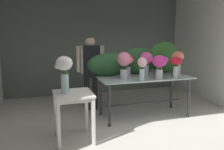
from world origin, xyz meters
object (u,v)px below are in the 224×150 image
Objects in this scene: vase_magenta_roses at (160,64)px; vase_sunset_dahlias at (159,63)px; vase_blush_freesia at (142,66)px; vase_white_roses_tall at (64,70)px; vase_rosy_carnations at (124,62)px; vase_scarlet_stock at (128,63)px; florist at (91,65)px; vase_coral_hydrangea at (178,61)px; vase_crimson_snapdragons at (176,64)px; display_table_glass at (144,83)px; side_table_white at (73,100)px; vase_fuchsia_lilies at (146,61)px.

vase_sunset_dahlias is at bearing 62.55° from vase_magenta_roses.
vase_white_roses_tall reaches higher than vase_blush_freesia.
vase_rosy_carnations is 0.31m from vase_scarlet_stock.
vase_white_roses_tall reaches higher than vase_magenta_roses.
vase_coral_hydrangea is at bearing -25.30° from florist.
vase_rosy_carnations is at bearing 169.42° from vase_crimson_snapdragons.
vase_crimson_snapdragons is 0.71× the size of vase_white_roses_tall.
vase_white_roses_tall is at bearing -157.08° from display_table_glass.
display_table_glass is at bearing -23.96° from vase_scarlet_stock.
vase_white_roses_tall reaches higher than side_table_white.
vase_sunset_dahlias is at bearing 121.44° from vase_crimson_snapdragons.
display_table_glass is 0.51m from vase_sunset_dahlias.
vase_coral_hydrangea is at bearing 24.14° from vase_magenta_roses.
vase_magenta_roses is (0.38, 0.04, 0.03)m from vase_blush_freesia.
vase_coral_hydrangea reaches higher than vase_blush_freesia.
vase_crimson_snapdragons is at bearing -35.49° from florist.
vase_fuchsia_lilies is (-0.11, 0.37, 0.01)m from vase_magenta_roses.
vase_blush_freesia is at bearing -123.12° from vase_fuchsia_lilies.
vase_coral_hydrangea is at bearing -7.89° from vase_sunset_dahlias.
vase_scarlet_stock reaches higher than vase_blush_freesia.
vase_magenta_roses is at bearing 12.73° from vase_white_roses_tall.
vase_white_roses_tall is at bearing -148.38° from vase_scarlet_stock.
vase_coral_hydrangea reaches higher than vase_scarlet_stock.
florist is 1.62m from vase_white_roses_tall.
side_table_white is 2.14m from vase_crimson_snapdragons.
vase_coral_hydrangea is 0.39m from vase_sunset_dahlias.
florist reaches higher than vase_scarlet_stock.
vase_rosy_carnations is 1.31× the size of vase_sunset_dahlias.
vase_scarlet_stock is (-0.48, 0.42, -0.02)m from vase_magenta_roses.
florist is at bearing 63.32° from vase_white_roses_tall.
vase_crimson_snapdragons is 0.96× the size of vase_blush_freesia.
florist is 4.09× the size of vase_sunset_dahlias.
vase_white_roses_tall is (-1.66, -0.70, 0.47)m from display_table_glass.
florist is 1.79m from vase_crimson_snapdragons.
vase_coral_hydrangea is at bearing 17.26° from vase_blush_freesia.
vase_fuchsia_lilies is 1.11× the size of vase_scarlet_stock.
florist is at bearing 124.42° from vase_blush_freesia.
vase_fuchsia_lilies is (-0.45, 0.38, 0.03)m from vase_crimson_snapdragons.
vase_fuchsia_lilies is (0.54, 0.20, -0.01)m from vase_rosy_carnations.
vase_fuchsia_lilies is at bearing 20.40° from vase_rosy_carnations.
vase_fuchsia_lilies is 1.23× the size of vase_sunset_dahlias.
display_table_glass is 3.60× the size of vase_rosy_carnations.
vase_crimson_snapdragons is 0.72m from vase_blush_freesia.
vase_coral_hydrangea is 1.19m from vase_rosy_carnations.
vase_blush_freesia is 0.50m from vase_fuchsia_lilies.
vase_blush_freesia is (1.33, 0.37, 0.42)m from side_table_white.
vase_magenta_roses is 1.15× the size of vase_sunset_dahlias.
vase_white_roses_tall reaches higher than vase_scarlet_stock.
florist reaches higher than vase_white_roses_tall.
vase_coral_hydrangea is (0.71, -0.05, 0.44)m from display_table_glass.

